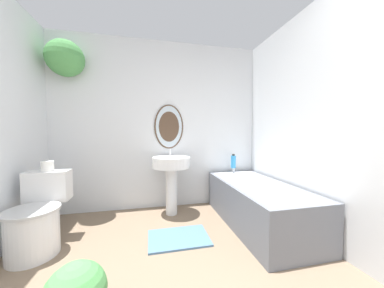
# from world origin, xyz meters

# --- Properties ---
(wall_back) EXTENTS (3.02, 0.44, 2.40)m
(wall_back) POSITION_xyz_m (-0.19, 2.50, 1.33)
(wall_back) COLOR silver
(wall_back) RESTS_ON ground_plane
(wall_right) EXTENTS (0.06, 2.61, 2.40)m
(wall_right) POSITION_xyz_m (1.48, 1.25, 1.20)
(wall_right) COLOR silver
(wall_right) RESTS_ON ground_plane
(toilet) EXTENTS (0.42, 0.59, 0.70)m
(toilet) POSITION_xyz_m (-1.18, 1.65, 0.29)
(toilet) COLOR white
(toilet) RESTS_ON ground_plane
(pedestal_sink) EXTENTS (0.50, 0.50, 0.87)m
(pedestal_sink) POSITION_xyz_m (0.11, 2.20, 0.58)
(pedestal_sink) COLOR white
(pedestal_sink) RESTS_ON ground_plane
(bathtub) EXTENTS (0.71, 1.51, 0.57)m
(bathtub) POSITION_xyz_m (1.07, 1.69, 0.26)
(bathtub) COLOR slate
(bathtub) RESTS_ON ground_plane
(shampoo_bottle) EXTENTS (0.07, 0.07, 0.21)m
(shampoo_bottle) POSITION_xyz_m (1.06, 2.32, 0.66)
(shampoo_bottle) COLOR #2D84C6
(shampoo_bottle) RESTS_ON bathtub
(bath_mat) EXTENTS (0.61, 0.42, 0.02)m
(bath_mat) POSITION_xyz_m (0.11, 1.57, 0.01)
(bath_mat) COLOR #4C7093
(bath_mat) RESTS_ON ground_plane
(toilet_paper_roll) EXTENTS (0.11, 0.11, 0.10)m
(toilet_paper_roll) POSITION_xyz_m (-1.18, 1.86, 0.75)
(toilet_paper_roll) COLOR white
(toilet_paper_roll) RESTS_ON toilet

